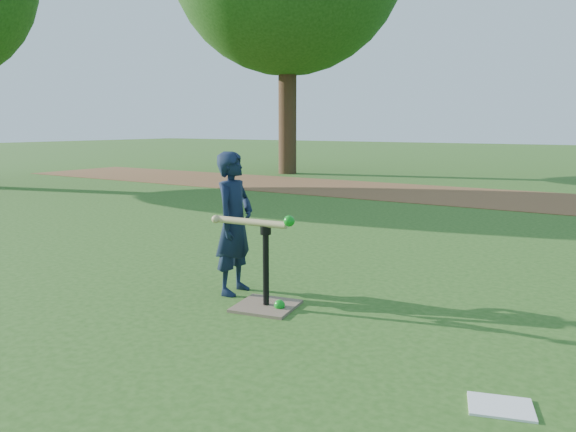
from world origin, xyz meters
The scene contains 7 objects.
ground centered at (0.00, 0.00, 0.00)m, with size 80.00×80.00×0.00m, color #285116.
dirt_strip centered at (0.00, 7.50, 0.01)m, with size 24.00×3.00×0.01m, color brown.
child centered at (-0.16, 0.21, 0.57)m, with size 0.42×0.27×1.14m, color black.
wiffle_ball_ground centered at (0.40, 0.02, 0.04)m, with size 0.08×0.08×0.08m, color #0D9119.
clipboard centered at (2.09, -0.59, 0.01)m, with size 0.30×0.23×0.01m, color white.
batting_tee centered at (0.27, 0.03, 0.11)m, with size 0.50×0.50×0.61m.
swing_action centered at (0.20, 0.00, 0.65)m, with size 0.71×0.12×0.11m.
Camera 1 is at (2.59, -3.26, 1.34)m, focal length 35.00 mm.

